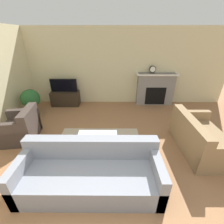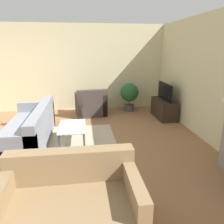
{
  "view_description": "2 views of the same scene",
  "coord_description": "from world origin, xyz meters",
  "px_view_note": "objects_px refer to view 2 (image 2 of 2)",
  "views": [
    {
      "loc": [
        0.16,
        -0.81,
        2.41
      ],
      "look_at": [
        0.14,
        2.5,
        0.71
      ],
      "focal_mm": 24.0,
      "sensor_mm": 36.0,
      "label": 1
    },
    {
      "loc": [
        4.24,
        2.15,
        1.99
      ],
      "look_at": [
        0.46,
        2.66,
        0.86
      ],
      "focal_mm": 35.0,
      "sensor_mm": 36.0,
      "label": 2
    }
  ],
  "objects_px": {
    "coffee_table": "(72,128)",
    "couch_loveseat": "(71,206)",
    "tv": "(165,91)",
    "couch_sectional": "(29,132)",
    "potted_plant": "(129,94)",
    "armchair_by_window": "(91,105)"
  },
  "relations": [
    {
      "from": "tv",
      "to": "couch_sectional",
      "type": "xyz_separation_m",
      "value": [
        1.41,
        -3.47,
        -0.49
      ]
    },
    {
      "from": "couch_loveseat",
      "to": "potted_plant",
      "type": "bearing_deg",
      "value": 70.41
    },
    {
      "from": "tv",
      "to": "coffee_table",
      "type": "relative_size",
      "value": 1.07
    },
    {
      "from": "tv",
      "to": "couch_sectional",
      "type": "bearing_deg",
      "value": -67.85
    },
    {
      "from": "armchair_by_window",
      "to": "potted_plant",
      "type": "distance_m",
      "value": 1.31
    },
    {
      "from": "couch_loveseat",
      "to": "coffee_table",
      "type": "height_order",
      "value": "couch_loveseat"
    },
    {
      "from": "couch_sectional",
      "to": "couch_loveseat",
      "type": "bearing_deg",
      "value": 22.07
    },
    {
      "from": "couch_loveseat",
      "to": "tv",
      "type": "bearing_deg",
      "value": 56.69
    },
    {
      "from": "tv",
      "to": "potted_plant",
      "type": "height_order",
      "value": "tv"
    },
    {
      "from": "armchair_by_window",
      "to": "potted_plant",
      "type": "relative_size",
      "value": 1.07
    },
    {
      "from": "coffee_table",
      "to": "potted_plant",
      "type": "distance_m",
      "value": 2.87
    },
    {
      "from": "armchair_by_window",
      "to": "couch_sectional",
      "type": "bearing_deg",
      "value": 46.7
    },
    {
      "from": "couch_sectional",
      "to": "armchair_by_window",
      "type": "bearing_deg",
      "value": 144.79
    },
    {
      "from": "tv",
      "to": "armchair_by_window",
      "type": "bearing_deg",
      "value": -104.37
    },
    {
      "from": "couch_loveseat",
      "to": "coffee_table",
      "type": "bearing_deg",
      "value": 91.72
    },
    {
      "from": "tv",
      "to": "coffee_table",
      "type": "xyz_separation_m",
      "value": [
        1.45,
        -2.57,
        -0.43
      ]
    },
    {
      "from": "couch_loveseat",
      "to": "coffee_table",
      "type": "distance_m",
      "value": 2.36
    },
    {
      "from": "couch_sectional",
      "to": "coffee_table",
      "type": "xyz_separation_m",
      "value": [
        0.03,
        0.9,
        0.05
      ]
    },
    {
      "from": "armchair_by_window",
      "to": "potted_plant",
      "type": "height_order",
      "value": "potted_plant"
    },
    {
      "from": "tv",
      "to": "potted_plant",
      "type": "distance_m",
      "value": 1.21
    },
    {
      "from": "coffee_table",
      "to": "couch_loveseat",
      "type": "bearing_deg",
      "value": 1.72
    },
    {
      "from": "couch_sectional",
      "to": "coffee_table",
      "type": "bearing_deg",
      "value": 87.97
    }
  ]
}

